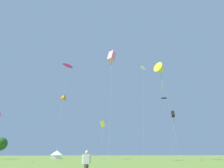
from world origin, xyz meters
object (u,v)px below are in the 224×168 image
Objects in this scene: kite_black_parafoil at (164,98)px; person_spectator at (86,165)px; kite_yellow_box at (103,124)px; kite_pink_box at (112,57)px; kite_white_parafoil at (143,68)px; kite_black_box at (173,114)px; kite_pink_diamond at (0,115)px; tree_distant_left at (0,144)px; kite_yellow_delta at (161,69)px; kite_orange_delta at (62,98)px; festival_tent_center at (57,154)px; kite_magenta_parafoil at (68,66)px.

kite_black_parafoil reaches higher than person_spectator.
kite_yellow_box is 19.55m from kite_pink_box.
kite_black_box is at bearing -50.23° from kite_white_parafoil.
kite_pink_diamond is at bearing -175.55° from kite_pink_box.
kite_white_parafoil is at bearing 129.77° from kite_black_box.
kite_pink_box is (-0.25, -13.10, 14.50)m from kite_yellow_box.
kite_black_parafoil is 3.25× the size of tree_distant_left.
kite_yellow_delta reaches higher than kite_orange_delta.
kite_black_parafoil is 5.36× the size of festival_tent_center.
kite_orange_delta is (-27.54, 11.96, 5.69)m from kite_black_box.
kite_pink_diamond reaches higher than person_spectator.
kite_orange_delta is at bearing 159.31° from kite_yellow_delta.
kite_pink_diamond is at bearing -146.20° from kite_yellow_box.
kite_yellow_box is at bearing 88.92° from kite_pink_box.
kite_black_parafoil is 11.98× the size of person_spectator.
kite_black_parafoil is 2.22× the size of kite_pink_diamond.
kite_yellow_delta is 29.13m from kite_orange_delta.
kite_black_box is 1.25× the size of kite_pink_diamond.
kite_orange_delta is (-26.38, 9.96, -7.34)m from kite_yellow_delta.
kite_pink_box is at bearing -65.25° from festival_tent_center.
kite_yellow_delta reaches higher than kite_black_box.
person_spectator is at bearing -85.35° from kite_orange_delta.
kite_yellow_box is 1.64× the size of tree_distant_left.
kite_yellow_delta is 2.19× the size of kite_black_box.
tree_distant_left is at bearing 153.54° from kite_yellow_delta.
kite_magenta_parafoil is at bearing -41.87° from kite_orange_delta.
kite_white_parafoil reaches higher than kite_yellow_box.
kite_yellow_box is at bearing 145.53° from kite_black_box.
kite_magenta_parafoil is (-10.87, 0.36, 17.10)m from kite_yellow_box.
kite_white_parafoil is 4.07× the size of tree_distant_left.
kite_yellow_box is 0.59× the size of kite_orange_delta.
kite_pink_box is 6.59× the size of festival_tent_center.
kite_yellow_box is 1.11× the size of kite_pink_diamond.
kite_black_box is 40.33m from person_spectator.
kite_yellow_box is 20.27m from kite_magenta_parafoil.
kite_white_parafoil is (-3.63, 3.77, 1.55)m from kite_yellow_delta.
festival_tent_center is (-28.18, 23.90, -9.46)m from kite_black_box.
kite_white_parafoil reaches higher than kite_pink_box.
kite_black_box is 51.37m from tree_distant_left.
tree_distant_left reaches higher than person_spectator.
tree_distant_left is (-40.24, 18.07, -21.09)m from kite_white_parafoil.
kite_yellow_box is 13.63m from kite_orange_delta.
kite_magenta_parafoil is (-26.79, 11.28, 15.75)m from kite_black_box.
kite_magenta_parafoil is at bearing -83.71° from festival_tent_center.
kite_yellow_delta reaches higher than person_spectator.
tree_distant_left is (-18.25, 12.55, -22.25)m from kite_magenta_parafoil.
kite_black_box is 1.84× the size of tree_distant_left.
kite_magenta_parafoil reaches higher than kite_white_parafoil.
kite_black_box is at bearing -22.84° from kite_magenta_parafoil.
festival_tent_center is (9.85, 27.77, -7.06)m from kite_pink_diamond.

